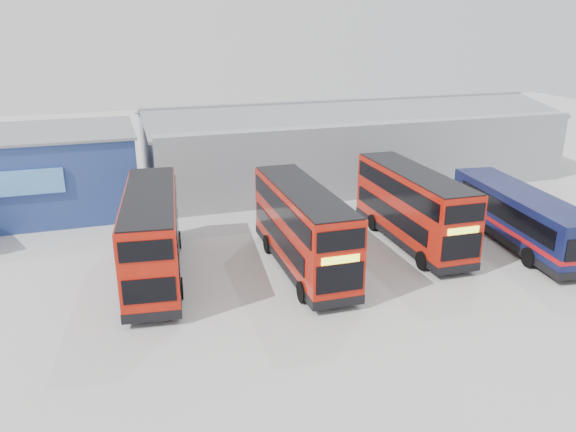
{
  "coord_description": "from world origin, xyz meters",
  "views": [
    {
      "loc": [
        -9.53,
        -18.87,
        11.43
      ],
      "look_at": [
        -1.2,
        6.54,
        2.1
      ],
      "focal_mm": 35.0,
      "sensor_mm": 36.0,
      "label": 1
    }
  ],
  "objects_px": {
    "office_block": "(34,172)",
    "double_decker_centre": "(303,230)",
    "double_decker_right": "(412,208)",
    "double_decker_left": "(152,236)",
    "maintenance_shed": "(347,143)",
    "single_decker_blue": "(519,218)"
  },
  "relations": [
    {
      "from": "single_decker_blue",
      "to": "office_block",
      "type": "bearing_deg",
      "value": -21.27
    },
    {
      "from": "office_block",
      "to": "double_decker_centre",
      "type": "relative_size",
      "value": 1.28
    },
    {
      "from": "double_decker_right",
      "to": "double_decker_centre",
      "type": "bearing_deg",
      "value": -167.46
    },
    {
      "from": "double_decker_left",
      "to": "single_decker_blue",
      "type": "xyz_separation_m",
      "value": [
        19.04,
        -1.75,
        -0.61
      ]
    },
    {
      "from": "maintenance_shed",
      "to": "double_decker_right",
      "type": "xyz_separation_m",
      "value": [
        -2.43,
        -14.02,
        -0.6
      ]
    },
    {
      "from": "single_decker_blue",
      "to": "double_decker_right",
      "type": "bearing_deg",
      "value": -10.54
    },
    {
      "from": "office_block",
      "to": "double_decker_left",
      "type": "relative_size",
      "value": 1.24
    },
    {
      "from": "office_block",
      "to": "double_decker_centre",
      "type": "distance_m",
      "value": 18.55
    },
    {
      "from": "office_block",
      "to": "double_decker_right",
      "type": "height_order",
      "value": "office_block"
    },
    {
      "from": "double_decker_centre",
      "to": "double_decker_right",
      "type": "distance_m",
      "value": 6.77
    },
    {
      "from": "maintenance_shed",
      "to": "double_decker_centre",
      "type": "xyz_separation_m",
      "value": [
        -9.07,
        -15.3,
        -0.59
      ]
    },
    {
      "from": "double_decker_centre",
      "to": "maintenance_shed",
      "type": "bearing_deg",
      "value": 60.43
    },
    {
      "from": "double_decker_left",
      "to": "single_decker_blue",
      "type": "distance_m",
      "value": 19.13
    },
    {
      "from": "double_decker_left",
      "to": "double_decker_centre",
      "type": "height_order",
      "value": "double_decker_left"
    },
    {
      "from": "office_block",
      "to": "maintenance_shed",
      "type": "distance_m",
      "value": 22.09
    },
    {
      "from": "double_decker_left",
      "to": "double_decker_centre",
      "type": "xyz_separation_m",
      "value": [
        6.91,
        -1.24,
        -0.03
      ]
    },
    {
      "from": "office_block",
      "to": "double_decker_right",
      "type": "xyz_separation_m",
      "value": [
        19.57,
        -12.01,
        -0.58
      ]
    },
    {
      "from": "double_decker_centre",
      "to": "double_decker_right",
      "type": "bearing_deg",
      "value": 12.03
    },
    {
      "from": "maintenance_shed",
      "to": "single_decker_blue",
      "type": "distance_m",
      "value": 16.15
    },
    {
      "from": "single_decker_blue",
      "to": "maintenance_shed",
      "type": "bearing_deg",
      "value": -71.47
    },
    {
      "from": "office_block",
      "to": "maintenance_shed",
      "type": "height_order",
      "value": "maintenance_shed"
    },
    {
      "from": "double_decker_centre",
      "to": "double_decker_right",
      "type": "xyz_separation_m",
      "value": [
        6.65,
        1.29,
        -0.01
      ]
    }
  ]
}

